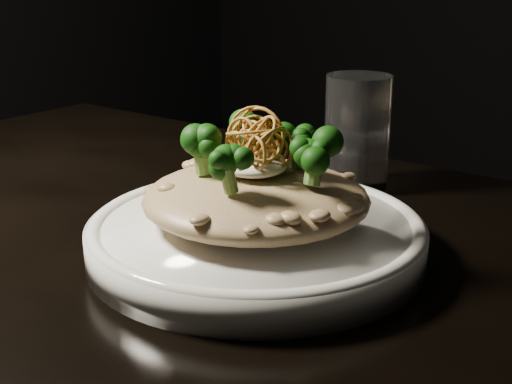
# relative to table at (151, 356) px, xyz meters

# --- Properties ---
(table) EXTENTS (1.10, 0.80, 0.75)m
(table) POSITION_rel_table_xyz_m (0.00, 0.00, 0.00)
(table) COLOR black
(table) RESTS_ON ground
(plate) EXTENTS (0.28, 0.28, 0.03)m
(plate) POSITION_rel_table_xyz_m (0.06, 0.07, 0.10)
(plate) COLOR white
(plate) RESTS_ON table
(risotto) EXTENTS (0.19, 0.19, 0.04)m
(risotto) POSITION_rel_table_xyz_m (0.06, 0.07, 0.13)
(risotto) COLOR brown
(risotto) RESTS_ON plate
(broccoli) EXTENTS (0.14, 0.14, 0.05)m
(broccoli) POSITION_rel_table_xyz_m (0.06, 0.07, 0.18)
(broccoli) COLOR black
(broccoli) RESTS_ON risotto
(cheese) EXTENTS (0.05, 0.05, 0.01)m
(cheese) POSITION_rel_table_xyz_m (0.06, 0.07, 0.16)
(cheese) COLOR silver
(cheese) RESTS_ON risotto
(shallots) EXTENTS (0.05, 0.05, 0.03)m
(shallots) POSITION_rel_table_xyz_m (0.06, 0.07, 0.18)
(shallots) COLOR brown
(shallots) RESTS_ON cheese
(drinking_glass) EXTENTS (0.09, 0.09, 0.12)m
(drinking_glass) POSITION_rel_table_xyz_m (0.03, 0.28, 0.14)
(drinking_glass) COLOR white
(drinking_glass) RESTS_ON table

